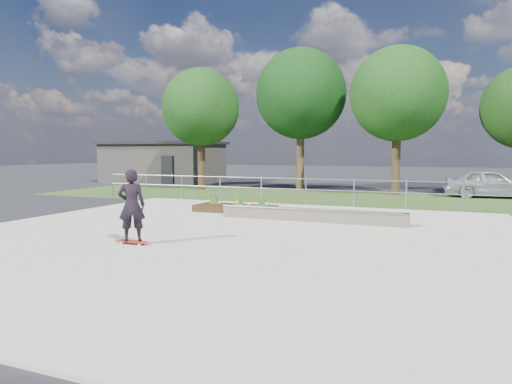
{
  "coord_description": "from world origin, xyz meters",
  "views": [
    {
      "loc": [
        5.24,
        -10.85,
        2.29
      ],
      "look_at": [
        0.2,
        1.5,
        1.1
      ],
      "focal_mm": 32.0,
      "sensor_mm": 36.0,
      "label": 1
    }
  ],
  "objects_px": {
    "grind_ledge": "(311,215)",
    "parked_car": "(490,183)",
    "skateboarder": "(132,206)",
    "planter_bed": "(236,207)"
  },
  "relations": [
    {
      "from": "grind_ledge",
      "to": "parked_car",
      "type": "height_order",
      "value": "parked_car"
    },
    {
      "from": "skateboarder",
      "to": "grind_ledge",
      "type": "bearing_deg",
      "value": 59.74
    },
    {
      "from": "planter_bed",
      "to": "skateboarder",
      "type": "height_order",
      "value": "skateboarder"
    },
    {
      "from": "planter_bed",
      "to": "skateboarder",
      "type": "distance_m",
      "value": 6.41
    },
    {
      "from": "skateboarder",
      "to": "parked_car",
      "type": "height_order",
      "value": "skateboarder"
    },
    {
      "from": "grind_ledge",
      "to": "parked_car",
      "type": "bearing_deg",
      "value": 61.31
    },
    {
      "from": "skateboarder",
      "to": "parked_car",
      "type": "xyz_separation_m",
      "value": [
        9.06,
        16.21,
        -0.28
      ]
    },
    {
      "from": "grind_ledge",
      "to": "parked_car",
      "type": "relative_size",
      "value": 1.42
    },
    {
      "from": "grind_ledge",
      "to": "planter_bed",
      "type": "relative_size",
      "value": 2.0
    },
    {
      "from": "grind_ledge",
      "to": "planter_bed",
      "type": "xyz_separation_m",
      "value": [
        -3.19,
        1.22,
        -0.02
      ]
    }
  ]
}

